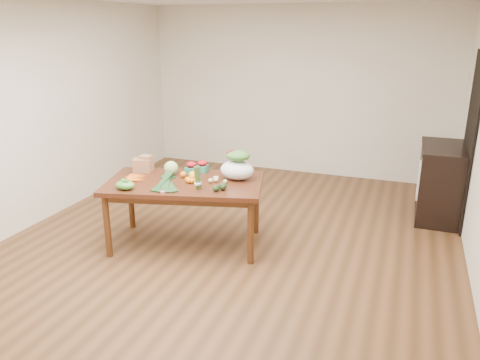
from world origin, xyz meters
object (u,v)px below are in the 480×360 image
(cabbage, at_px, (171,168))
(asparagus_bundle, at_px, (198,178))
(kale_bunch, at_px, (165,182))
(salad_bag, at_px, (237,166))
(dining_table, at_px, (186,213))
(mandarin_cluster, at_px, (192,178))
(paper_bag, at_px, (142,164))
(cabinet, at_px, (439,182))

(cabbage, bearing_deg, asparagus_bundle, -34.76)
(kale_bunch, distance_m, salad_bag, 0.83)
(dining_table, relative_size, kale_bunch, 4.21)
(mandarin_cluster, relative_size, kale_bunch, 0.45)
(kale_bunch, relative_size, salad_bag, 1.05)
(cabbage, height_order, mandarin_cluster, cabbage)
(dining_table, distance_m, mandarin_cluster, 0.43)
(kale_bunch, height_order, salad_bag, salad_bag)
(paper_bag, distance_m, cabbage, 0.37)
(cabinet, xyz_separation_m, mandarin_cluster, (-2.59, -1.86, 0.33))
(cabinet, bearing_deg, asparagus_bundle, -139.99)
(dining_table, relative_size, cabinet, 1.65)
(cabbage, bearing_deg, paper_bag, -177.87)
(asparagus_bundle, bearing_deg, salad_bag, 45.67)
(dining_table, bearing_deg, paper_bag, 152.30)
(asparagus_bundle, bearing_deg, mandarin_cluster, 116.04)
(dining_table, xyz_separation_m, kale_bunch, (-0.06, -0.32, 0.45))
(cabbage, xyz_separation_m, kale_bunch, (0.19, -0.48, -0.00))
(paper_bag, bearing_deg, cabbage, 2.13)
(paper_bag, relative_size, kale_bunch, 0.67)
(mandarin_cluster, relative_size, asparagus_bundle, 0.72)
(kale_bunch, bearing_deg, cabinet, 24.15)
(dining_table, xyz_separation_m, cabinet, (2.68, 1.86, 0.10))
(cabinet, relative_size, paper_bag, 3.81)
(paper_bag, height_order, asparagus_bundle, asparagus_bundle)
(cabinet, bearing_deg, kale_bunch, -141.52)
(dining_table, distance_m, cabinet, 3.26)
(paper_bag, xyz_separation_m, kale_bunch, (0.56, -0.47, -0.01))
(dining_table, distance_m, cabbage, 0.54)
(paper_bag, relative_size, cabbage, 1.66)
(dining_table, xyz_separation_m, paper_bag, (-0.62, 0.15, 0.47))
(cabbage, bearing_deg, kale_bunch, -68.66)
(cabinet, relative_size, kale_bunch, 2.55)
(cabbage, relative_size, mandarin_cluster, 0.89)
(cabinet, height_order, paper_bag, same)
(dining_table, height_order, paper_bag, paper_bag)
(cabinet, distance_m, kale_bunch, 3.52)
(kale_bunch, distance_m, asparagus_bundle, 0.34)
(dining_table, height_order, asparagus_bundle, asparagus_bundle)
(cabinet, xyz_separation_m, cabbage, (-2.93, -1.70, 0.36))
(cabinet, relative_size, cabbage, 6.34)
(cabinet, xyz_separation_m, kale_bunch, (-2.74, -2.18, 0.36))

